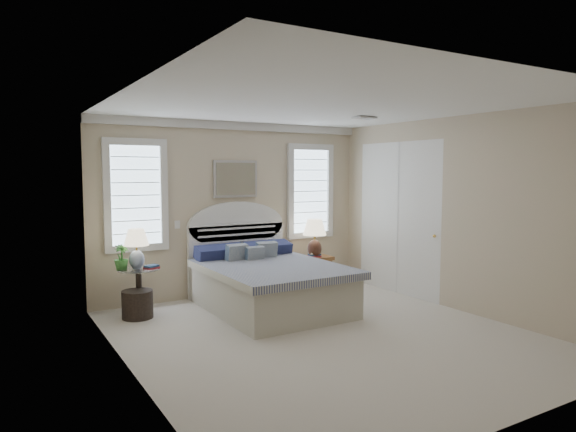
{
  "coord_description": "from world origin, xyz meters",
  "views": [
    {
      "loc": [
        -3.42,
        -4.86,
        1.94
      ],
      "look_at": [
        0.08,
        1.0,
        1.34
      ],
      "focal_mm": 32.0,
      "sensor_mm": 36.0,
      "label": 1
    }
  ],
  "objects_px": {
    "floor_pot": "(138,304)",
    "lamp_right": "(315,234)",
    "side_table_left": "(139,286)",
    "nightstand_right": "(315,265)",
    "bed": "(267,281)",
    "lamp_left": "(136,244)"
  },
  "relations": [
    {
      "from": "floor_pot",
      "to": "lamp_left",
      "type": "distance_m",
      "value": 0.8
    },
    {
      "from": "lamp_left",
      "to": "lamp_right",
      "type": "height_order",
      "value": "lamp_left"
    },
    {
      "from": "floor_pot",
      "to": "lamp_left",
      "type": "xyz_separation_m",
      "value": [
        0.05,
        0.17,
        0.78
      ]
    },
    {
      "from": "side_table_left",
      "to": "nightstand_right",
      "type": "distance_m",
      "value": 2.95
    },
    {
      "from": "floor_pot",
      "to": "lamp_right",
      "type": "distance_m",
      "value": 3.06
    },
    {
      "from": "floor_pot",
      "to": "side_table_left",
      "type": "bearing_deg",
      "value": 68.55
    },
    {
      "from": "lamp_right",
      "to": "floor_pot",
      "type": "bearing_deg",
      "value": -175.68
    },
    {
      "from": "lamp_left",
      "to": "nightstand_right",
      "type": "bearing_deg",
      "value": 1.97
    },
    {
      "from": "side_table_left",
      "to": "floor_pot",
      "type": "bearing_deg",
      "value": -111.45
    },
    {
      "from": "side_table_left",
      "to": "floor_pot",
      "type": "relative_size",
      "value": 1.56
    },
    {
      "from": "bed",
      "to": "side_table_left",
      "type": "distance_m",
      "value": 1.75
    },
    {
      "from": "bed",
      "to": "side_table_left",
      "type": "relative_size",
      "value": 3.61
    },
    {
      "from": "bed",
      "to": "nightstand_right",
      "type": "bearing_deg",
      "value": 28.03
    },
    {
      "from": "bed",
      "to": "lamp_left",
      "type": "xyz_separation_m",
      "value": [
        -1.67,
        0.59,
        0.58
      ]
    },
    {
      "from": "lamp_right",
      "to": "bed",
      "type": "bearing_deg",
      "value": -152.66
    },
    {
      "from": "floor_pot",
      "to": "lamp_right",
      "type": "height_order",
      "value": "lamp_right"
    },
    {
      "from": "lamp_left",
      "to": "lamp_right",
      "type": "relative_size",
      "value": 0.86
    },
    {
      "from": "side_table_left",
      "to": "floor_pot",
      "type": "distance_m",
      "value": 0.27
    },
    {
      "from": "lamp_left",
      "to": "bed",
      "type": "bearing_deg",
      "value": -19.47
    },
    {
      "from": "bed",
      "to": "lamp_left",
      "type": "height_order",
      "value": "bed"
    },
    {
      "from": "nightstand_right",
      "to": "lamp_left",
      "type": "bearing_deg",
      "value": -178.03
    },
    {
      "from": "floor_pot",
      "to": "nightstand_right",
      "type": "bearing_deg",
      "value": 5.14
    }
  ]
}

